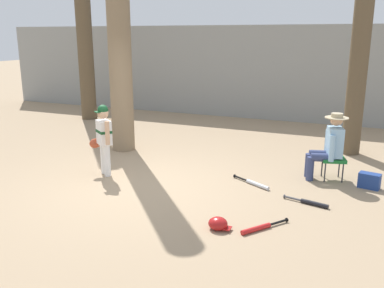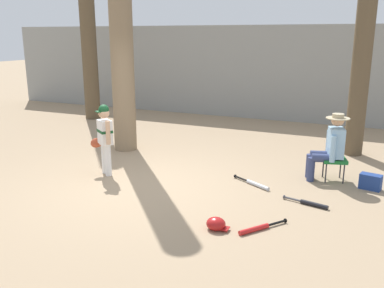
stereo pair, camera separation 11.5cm
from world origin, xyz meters
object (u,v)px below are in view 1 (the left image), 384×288
seated_spectator (329,145)px  batting_helmet_red (218,224)px  tree_behind_spectator (359,56)px  folding_stool (333,160)px  tree_far_left (84,22)px  bat_red_barrel (260,228)px  young_ballplayer (103,135)px  tree_near_player (119,26)px  bat_aluminum_silver (255,184)px  bat_black_composite (311,203)px  handbag_beside_stool (369,181)px

seated_spectator → batting_helmet_red: size_ratio=3.87×
tree_behind_spectator → folding_stool: (-0.21, -1.93, -1.71)m
tree_far_left → bat_red_barrel: bearing=-39.0°
young_ballplayer → batting_helmet_red: 3.05m
young_ballplayer → tree_near_player: bearing=110.8°
seated_spectator → bat_aluminum_silver: (-1.09, -0.81, -0.61)m
tree_behind_spectator → seated_spectator: 2.44m
tree_far_left → bat_black_composite: size_ratio=9.24×
tree_near_player → young_ballplayer: 2.61m
young_ballplayer → handbag_beside_stool: 4.69m
tree_behind_spectator → folding_stool: bearing=-96.3°
bat_black_composite → bat_aluminum_silver: same height
tree_near_player → seated_spectator: tree_near_player is taller
folding_stool → batting_helmet_red: (-1.21, -2.66, -0.29)m
tree_far_left → bat_aluminum_silver: 7.82m
tree_behind_spectator → young_ballplayer: (-4.10, -3.27, -1.33)m
tree_behind_spectator → handbag_beside_stool: 2.92m
young_ballplayer → bat_red_barrel: young_ballplayer is taller
tree_near_player → tree_behind_spectator: bearing=19.1°
young_ballplayer → seated_spectator: (3.79, 1.32, -0.10)m
tree_near_player → bat_aluminum_silver: 4.40m
bat_aluminum_silver → young_ballplayer: bearing=-169.4°
folding_stool → bat_black_composite: bearing=-97.8°
seated_spectator → tree_far_left: size_ratio=0.18×
tree_behind_spectator → seated_spectator: tree_behind_spectator is taller
folding_stool → seated_spectator: bearing=-164.4°
tree_behind_spectator → bat_black_composite: tree_behind_spectator is taller
tree_near_player → batting_helmet_red: 5.13m
tree_near_player → tree_far_left: tree_far_left is taller
folding_stool → bat_red_barrel: (-0.69, -2.47, -0.33)m
handbag_beside_stool → tree_far_left: (-8.02, 3.17, 2.75)m
seated_spectator → tree_far_left: (-7.31, 2.98, 2.24)m
tree_near_player → folding_stool: tree_near_player is taller
handbag_beside_stool → bat_aluminum_silver: (-1.80, -0.63, -0.10)m
folding_stool → bat_aluminum_silver: folding_stool is taller
tree_near_player → bat_aluminum_silver: tree_near_player is taller
seated_spectator → batting_helmet_red: seated_spectator is taller
seated_spectator → bat_red_barrel: size_ratio=1.81×
tree_near_player → tree_behind_spectator: size_ratio=1.25×
bat_red_barrel → bat_aluminum_silver: (-0.49, 1.63, 0.00)m
bat_aluminum_silver → tree_near_player: bearing=161.1°
folding_stool → bat_black_composite: size_ratio=0.70×
young_ballplayer → handbag_beside_stool: (4.51, 1.13, -0.61)m
batting_helmet_red → tree_near_player: bearing=138.2°
handbag_beside_stool → tree_far_left: tree_far_left is taller
bat_aluminum_silver → tree_behind_spectator: bearing=63.2°
tree_behind_spectator → bat_red_barrel: tree_behind_spectator is taller
tree_near_player → young_ballplayer: tree_near_player is taller
bat_red_barrel → bat_aluminum_silver: 1.70m
young_ballplayer → bat_black_composite: 3.77m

